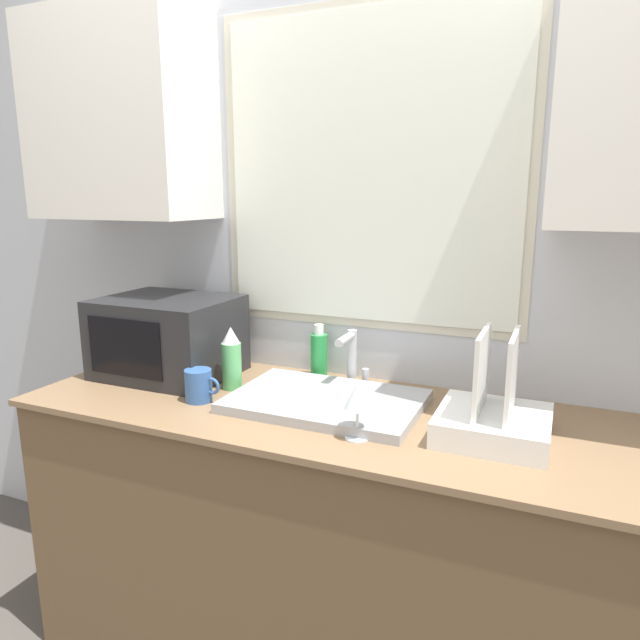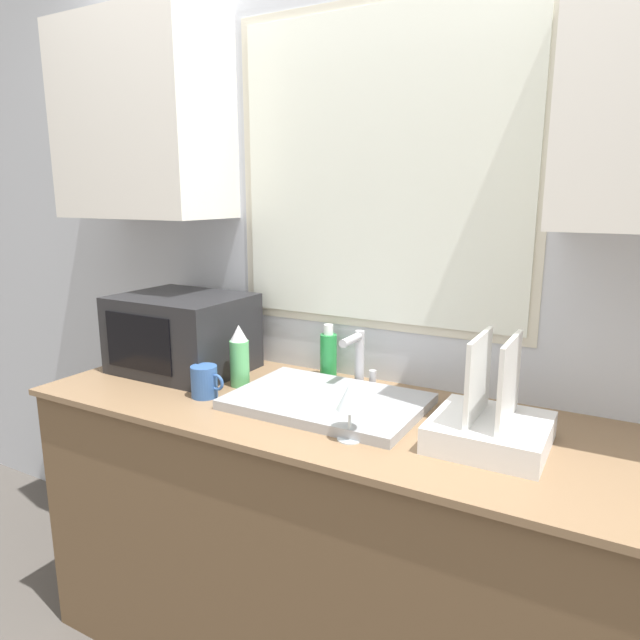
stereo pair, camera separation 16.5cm
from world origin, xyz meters
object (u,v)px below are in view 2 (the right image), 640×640
dish_rack (490,423)px  wine_glass (350,398)px  soap_bottle (328,354)px  faucet (359,355)px  microwave (183,333)px  spray_bottle (239,357)px  mug_near_sink (205,381)px

dish_rack → wine_glass: 0.37m
dish_rack → soap_bottle: bearing=155.3°
faucet → microwave: bearing=-167.9°
spray_bottle → dish_rack: bearing=-4.2°
spray_bottle → mug_near_sink: (-0.03, -0.14, -0.05)m
soap_bottle → mug_near_sink: soap_bottle is taller
dish_rack → mug_near_sink: bearing=-174.7°
spray_bottle → soap_bottle: size_ratio=1.11×
dish_rack → wine_glass: bearing=-155.6°
soap_bottle → faucet: bearing=-18.1°
faucet → dish_rack: bearing=-26.5°
faucet → mug_near_sink: 0.51m
faucet → dish_rack: (0.49, -0.25, -0.05)m
soap_bottle → mug_near_sink: size_ratio=1.59×
dish_rack → spray_bottle: 0.85m
soap_bottle → microwave: bearing=-160.0°
spray_bottle → faucet: bearing=27.3°
soap_bottle → dish_rack: bearing=-24.7°
microwave → spray_bottle: 0.30m
microwave → spray_bottle: (0.29, -0.05, -0.04)m
faucet → soap_bottle: 0.15m
microwave → spray_bottle: microwave is taller
mug_near_sink → wine_glass: bearing=-7.1°
soap_bottle → mug_near_sink: 0.45m
dish_rack → spray_bottle: bearing=175.8°
faucet → dish_rack: dish_rack is taller
spray_bottle → mug_near_sink: bearing=-102.2°
faucet → soap_bottle: size_ratio=0.99×
faucet → wine_glass: 0.43m
dish_rack → soap_bottle: dish_rack is taller
spray_bottle → mug_near_sink: 0.16m
dish_rack → spray_bottle: (-0.85, 0.06, 0.04)m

